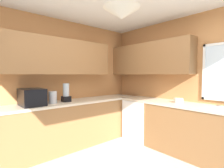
# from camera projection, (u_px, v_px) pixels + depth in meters

# --- Properties ---
(room_shell) EXTENTS (3.98, 3.91, 2.65)m
(room_shell) POSITION_uv_depth(u_px,v_px,m) (113.00, 52.00, 3.01)
(room_shell) COLOR #C6844C
(room_shell) RESTS_ON ground_plane
(counter_run_left) EXTENTS (0.65, 3.52, 0.91)m
(counter_run_left) POSITION_uv_depth(u_px,v_px,m) (63.00, 125.00, 3.31)
(counter_run_left) COLOR olive
(counter_run_left) RESTS_ON ground_plane
(counter_run_back) EXTENTS (3.07, 0.65, 0.91)m
(counter_run_back) POSITION_uv_depth(u_px,v_px,m) (194.00, 131.00, 2.98)
(counter_run_back) COLOR olive
(counter_run_back) RESTS_ON ground_plane
(dishwasher) EXTENTS (0.60, 0.60, 0.87)m
(dishwasher) POSITION_uv_depth(u_px,v_px,m) (141.00, 119.00, 3.84)
(dishwasher) COLOR white
(dishwasher) RESTS_ON ground_plane
(microwave) EXTENTS (0.48, 0.36, 0.29)m
(microwave) POSITION_uv_depth(u_px,v_px,m) (32.00, 97.00, 2.91)
(microwave) COLOR black
(microwave) RESTS_ON counter_run_left
(kettle) EXTENTS (0.15, 0.15, 0.23)m
(kettle) POSITION_uv_depth(u_px,v_px,m) (53.00, 97.00, 3.13)
(kettle) COLOR #B7B7BC
(kettle) RESTS_ON counter_run_left
(bowl) EXTENTS (0.17, 0.17, 0.09)m
(bowl) POSITION_uv_depth(u_px,v_px,m) (178.00, 101.00, 3.18)
(bowl) COLOR beige
(bowl) RESTS_ON counter_run_back
(blender_appliance) EXTENTS (0.15, 0.15, 0.36)m
(blender_appliance) POSITION_uv_depth(u_px,v_px,m) (66.00, 93.00, 3.32)
(blender_appliance) COLOR black
(blender_appliance) RESTS_ON counter_run_left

